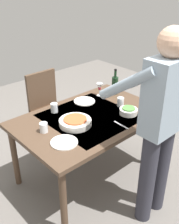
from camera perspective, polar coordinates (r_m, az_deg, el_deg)
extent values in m
plane|color=#66605B|center=(3.06, 0.00, -12.94)|extent=(6.00, 6.00, 0.00)
cube|color=#4C3828|center=(2.65, 0.00, -1.33)|extent=(1.44, 0.95, 0.04)
cube|color=#C6AD89|center=(2.64, 0.00, -0.99)|extent=(0.79, 0.80, 0.00)
cylinder|color=#4C3828|center=(3.48, 3.48, -0.58)|extent=(0.06, 0.06, 0.69)
cylinder|color=#4C3828|center=(2.84, -15.58, -9.09)|extent=(0.06, 0.06, 0.69)
cylinder|color=#4C3828|center=(3.06, 14.33, -5.94)|extent=(0.06, 0.06, 0.69)
cylinder|color=#4C3828|center=(2.30, -5.55, -18.47)|extent=(0.06, 0.06, 0.69)
cube|color=#352114|center=(3.35, -8.10, 0.02)|extent=(0.40, 0.40, 0.04)
cube|color=#4C3828|center=(3.38, -10.14, 4.75)|extent=(0.40, 0.04, 0.45)
cylinder|color=#4C3828|center=(3.66, -7.22, -1.31)|extent=(0.04, 0.04, 0.43)
cylinder|color=#4C3828|center=(3.51, -11.73, -3.13)|extent=(0.04, 0.04, 0.43)
cylinder|color=#4C3828|center=(3.43, -3.89, -3.39)|extent=(0.04, 0.04, 0.43)
cylinder|color=#4C3828|center=(3.26, -8.57, -5.46)|extent=(0.04, 0.04, 0.43)
cylinder|color=#2D2D38|center=(2.39, 12.07, -13.79)|extent=(0.14, 0.14, 0.88)
cylinder|color=#2D2D38|center=(2.52, 14.86, -11.57)|extent=(0.14, 0.14, 0.88)
cube|color=#8C9EAD|center=(2.06, 15.78, 3.18)|extent=(0.36, 0.20, 0.60)
sphere|color=tan|center=(1.93, 17.34, 13.94)|extent=(0.22, 0.22, 0.22)
cylinder|color=#8C9EAD|center=(2.03, 7.79, 5.89)|extent=(0.08, 0.52, 0.40)
cylinder|color=#8C9EAD|center=(2.29, 13.45, 7.96)|extent=(0.08, 0.52, 0.40)
cylinder|color=black|center=(3.11, 5.39, 5.61)|extent=(0.07, 0.07, 0.20)
cylinder|color=black|center=(3.06, 5.51, 8.03)|extent=(0.03, 0.03, 0.08)
cylinder|color=black|center=(3.04, 5.55, 8.88)|extent=(0.03, 0.03, 0.02)
cylinder|color=white|center=(3.08, 2.10, 3.56)|extent=(0.06, 0.06, 0.01)
cylinder|color=white|center=(3.07, 2.11, 4.20)|extent=(0.01, 0.01, 0.07)
cone|color=white|center=(3.04, 2.14, 5.45)|extent=(0.07, 0.07, 0.07)
cylinder|color=maroon|center=(3.05, 2.13, 5.06)|extent=(0.03, 0.03, 0.03)
cylinder|color=silver|center=(2.85, 6.59, 2.15)|extent=(0.07, 0.07, 0.09)
cylinder|color=silver|center=(2.41, -9.69, -3.25)|extent=(0.07, 0.07, 0.09)
cylinder|color=silver|center=(2.73, -7.49, 0.90)|extent=(0.07, 0.07, 0.09)
cylinder|color=white|center=(2.49, -3.04, -2.21)|extent=(0.30, 0.30, 0.05)
cylinder|color=#C6562D|center=(2.48, -3.05, -1.75)|extent=(0.22, 0.22, 0.03)
cylinder|color=white|center=(2.71, 8.25, 0.14)|extent=(0.18, 0.18, 0.05)
cylinder|color=#4C843D|center=(2.70, 8.28, 0.57)|extent=(0.13, 0.13, 0.03)
cylinder|color=white|center=(2.93, -1.08, 2.30)|extent=(0.23, 0.23, 0.01)
cylinder|color=white|center=(2.26, -5.38, -6.43)|extent=(0.23, 0.23, 0.01)
cube|color=silver|center=(2.51, 6.72, -2.77)|extent=(0.02, 0.18, 0.00)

